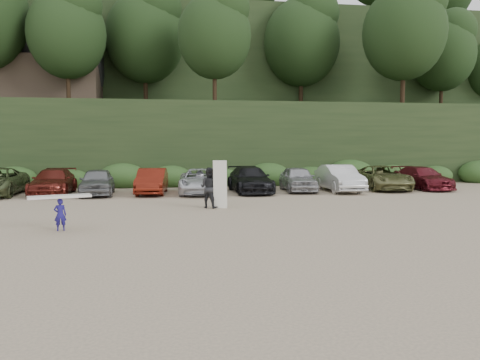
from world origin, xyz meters
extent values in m
plane|color=tan|center=(0.00, 0.00, 0.00)|extent=(120.00, 120.00, 0.00)
cube|color=black|center=(0.00, 22.00, 3.00)|extent=(80.00, 14.00, 6.00)
cube|color=black|center=(0.00, 40.00, 8.00)|extent=(90.00, 30.00, 16.00)
ellipsoid|color=black|center=(0.00, 22.00, 11.00)|extent=(66.00, 12.00, 10.00)
cube|color=#2B491E|center=(-0.55, 14.50, 0.60)|extent=(46.20, 2.00, 1.20)
cube|color=brown|center=(-12.00, 24.00, 8.00)|extent=(8.00, 6.00, 4.00)
imported|color=maroon|center=(-8.95, 10.32, 0.74)|extent=(2.20, 5.17, 1.49)
imported|color=slate|center=(-6.41, 9.75, 0.77)|extent=(2.12, 4.64, 1.54)
imported|color=maroon|center=(-3.31, 9.87, 0.75)|extent=(1.88, 4.65, 1.50)
imported|color=silver|center=(-0.52, 9.61, 0.73)|extent=(2.69, 5.39, 1.47)
imported|color=black|center=(2.53, 9.88, 0.77)|extent=(2.37, 5.41, 1.55)
imported|color=#A0A0A4|center=(5.57, 10.06, 0.78)|extent=(2.13, 4.66, 1.55)
imported|color=silver|center=(8.09, 9.61, 0.82)|extent=(1.79, 4.99, 1.64)
imported|color=olive|center=(11.27, 10.38, 0.76)|extent=(2.88, 5.65, 1.53)
imported|color=maroon|center=(13.99, 10.25, 0.72)|extent=(2.40, 5.13, 1.45)
imported|color=navy|center=(-5.97, -1.53, 0.55)|extent=(0.44, 0.33, 1.10)
cube|color=silver|center=(-5.97, -1.53, 1.17)|extent=(2.09, 1.17, 0.08)
imported|color=black|center=(-0.50, 3.35, 0.93)|extent=(1.14, 1.08, 1.86)
cube|color=silver|center=(-0.03, 3.05, 1.10)|extent=(0.67, 0.44, 2.20)
camera|label=1|loc=(-2.31, -17.94, 2.95)|focal=35.00mm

